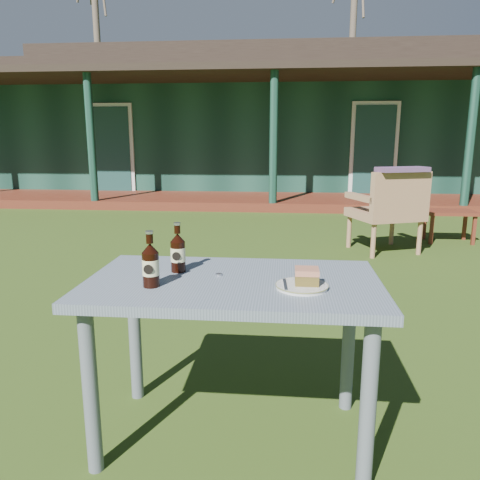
# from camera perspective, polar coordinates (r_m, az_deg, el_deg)

# --- Properties ---
(ground) EXTENTS (80.00, 80.00, 0.00)m
(ground) POSITION_cam_1_polar(r_m,az_deg,el_deg) (3.67, 1.94, -8.20)
(ground) COLOR #334916
(pavilion) EXTENTS (15.80, 8.30, 3.45)m
(pavilion) POSITION_cam_1_polar(r_m,az_deg,el_deg) (12.82, 4.66, 13.76)
(pavilion) COLOR #163A2D
(pavilion) RESTS_ON ground
(tree_left) EXTENTS (0.28, 0.28, 10.50)m
(tree_left) POSITION_cam_1_polar(r_m,az_deg,el_deg) (22.82, -16.97, 21.87)
(tree_left) COLOR brown
(tree_left) RESTS_ON ground
(tree_mid) EXTENTS (0.28, 0.28, 9.50)m
(tree_mid) POSITION_cam_1_polar(r_m,az_deg,el_deg) (22.38, 13.45, 20.96)
(tree_mid) COLOR brown
(tree_mid) RESTS_ON ground
(cafe_table) EXTENTS (1.20, 0.70, 0.72)m
(cafe_table) POSITION_cam_1_polar(r_m,az_deg,el_deg) (1.96, -0.84, -7.65)
(cafe_table) COLOR slate
(cafe_table) RESTS_ON ground
(plate) EXTENTS (0.20, 0.20, 0.01)m
(plate) POSITION_cam_1_polar(r_m,az_deg,el_deg) (1.83, 7.55, -5.58)
(plate) COLOR silver
(plate) RESTS_ON cafe_table
(cake_slice) EXTENTS (0.09, 0.09, 0.06)m
(cake_slice) POSITION_cam_1_polar(r_m,az_deg,el_deg) (1.83, 8.14, -4.37)
(cake_slice) COLOR brown
(cake_slice) RESTS_ON plate
(fork) EXTENTS (0.02, 0.14, 0.00)m
(fork) POSITION_cam_1_polar(r_m,az_deg,el_deg) (1.82, 5.51, -5.40)
(fork) COLOR silver
(fork) RESTS_ON plate
(cola_bottle_near) EXTENTS (0.06, 0.07, 0.22)m
(cola_bottle_near) POSITION_cam_1_polar(r_m,az_deg,el_deg) (2.03, -7.58, -1.48)
(cola_bottle_near) COLOR black
(cola_bottle_near) RESTS_ON cafe_table
(cola_bottle_far) EXTENTS (0.07, 0.07, 0.22)m
(cola_bottle_far) POSITION_cam_1_polar(r_m,az_deg,el_deg) (1.84, -10.84, -2.96)
(cola_bottle_far) COLOR black
(cola_bottle_far) RESTS_ON cafe_table
(bottle_cap) EXTENTS (0.03, 0.03, 0.01)m
(bottle_cap) POSITION_cam_1_polar(r_m,az_deg,el_deg) (1.98, -2.58, -4.23)
(bottle_cap) COLOR silver
(bottle_cap) RESTS_ON cafe_table
(armchair_left) EXTENTS (0.88, 0.85, 0.93)m
(armchair_left) POSITION_cam_1_polar(r_m,az_deg,el_deg) (5.52, 17.78, 3.83)
(armchair_left) COLOR #A07350
(armchair_left) RESTS_ON ground
(floral_throw) EXTENTS (0.60, 0.39, 0.05)m
(floral_throw) POSITION_cam_1_polar(r_m,az_deg,el_deg) (5.32, 19.20, 8.13)
(floral_throw) COLOR #5E3F65
(floral_throw) RESTS_ON armchair_left
(side_table) EXTENTS (0.60, 0.40, 0.40)m
(side_table) POSITION_cam_1_polar(r_m,az_deg,el_deg) (6.40, 24.19, 2.77)
(side_table) COLOR #5C2416
(side_table) RESTS_ON ground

